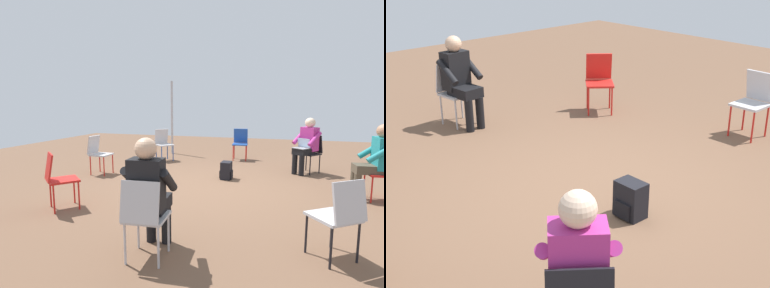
% 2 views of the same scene
% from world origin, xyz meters
% --- Properties ---
extents(ground_plane, '(15.83, 15.83, 0.00)m').
position_xyz_m(ground_plane, '(0.00, 0.00, 0.00)').
color(ground_plane, brown).
extents(chair_northeast, '(0.58, 0.57, 0.85)m').
position_xyz_m(chair_northeast, '(2.27, 1.84, 0.50)').
color(chair_northeast, '#B7B7BC').
rests_on(chair_northeast, ground).
extents(chair_west, '(0.46, 0.43, 0.85)m').
position_xyz_m(chair_west, '(-2.86, 0.19, 0.50)').
color(chair_west, '#1E4799').
rests_on(chair_west, ground).
extents(chair_southwest, '(0.58, 0.59, 0.85)m').
position_xyz_m(chair_southwest, '(-2.13, -1.80, 0.50)').
color(chair_southwest, '#B7B7BC').
rests_on(chair_southwest, ground).
extents(chair_south, '(0.41, 0.44, 0.85)m').
position_xyz_m(chair_south, '(-0.26, -2.58, 0.50)').
color(chair_south, '#B7B7BC').
rests_on(chair_south, ground).
extents(chair_northwest, '(0.58, 0.58, 0.85)m').
position_xyz_m(chair_northwest, '(-1.75, 1.92, 0.50)').
color(chair_northwest, black).
rests_on(chair_northwest, ground).
extents(chair_southeast, '(0.59, 0.58, 0.85)m').
position_xyz_m(chair_southeast, '(1.84, -1.84, 0.50)').
color(chair_southeast, red).
rests_on(chair_southeast, ground).
extents(chair_east, '(0.47, 0.43, 0.85)m').
position_xyz_m(chair_east, '(2.82, 0.02, 0.50)').
color(chair_east, '#B7B7BC').
rests_on(chair_east, ground).
extents(person_with_laptop, '(0.64, 0.63, 1.24)m').
position_xyz_m(person_with_laptop, '(-1.62, 1.81, 0.69)').
color(person_with_laptop, black).
rests_on(person_with_laptop, ground).
extents(person_in_teal, '(0.52, 0.54, 1.24)m').
position_xyz_m(person_in_teal, '(0.02, 2.73, 0.69)').
color(person_in_teal, '#4C4233').
rests_on(person_in_teal, ground).
extents(person_in_black, '(0.54, 0.52, 1.24)m').
position_xyz_m(person_in_black, '(2.65, 0.01, 0.69)').
color(person_in_black, black).
rests_on(person_in_black, ground).
extents(backpack_near_laptop_user, '(0.29, 0.26, 0.36)m').
position_xyz_m(backpack_near_laptop_user, '(-0.63, 0.21, 0.16)').
color(backpack_near_laptop_user, black).
rests_on(backpack_near_laptop_user, ground).
extents(tent_pole_near, '(0.07, 0.07, 2.21)m').
position_xyz_m(tent_pole_near, '(-3.26, -1.97, 1.11)').
color(tent_pole_near, '#B2B2B7').
rests_on(tent_pole_near, ground).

